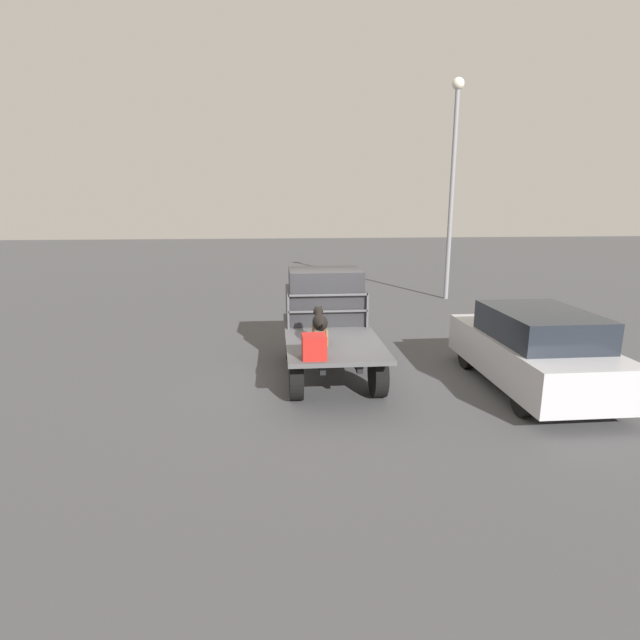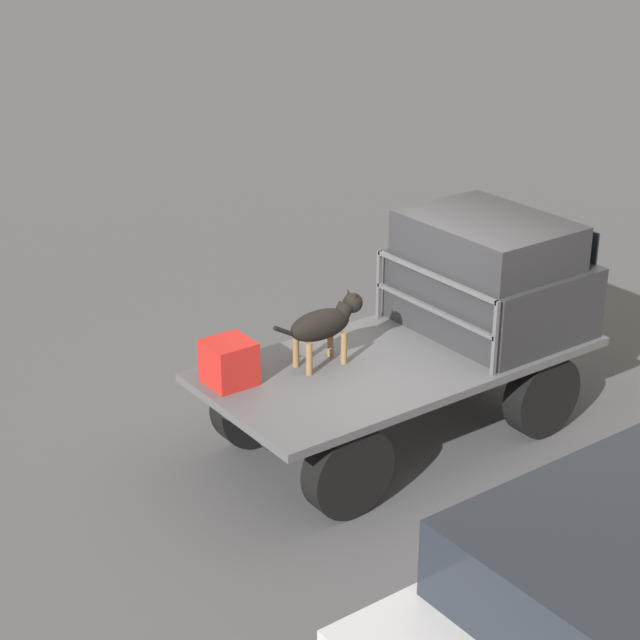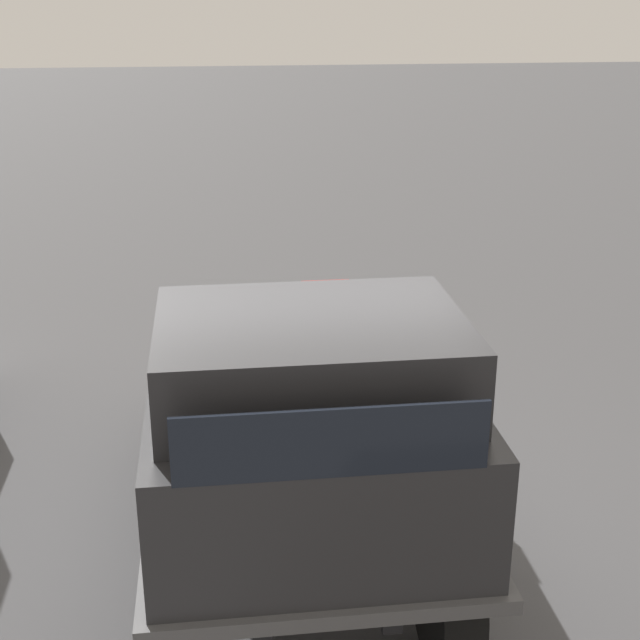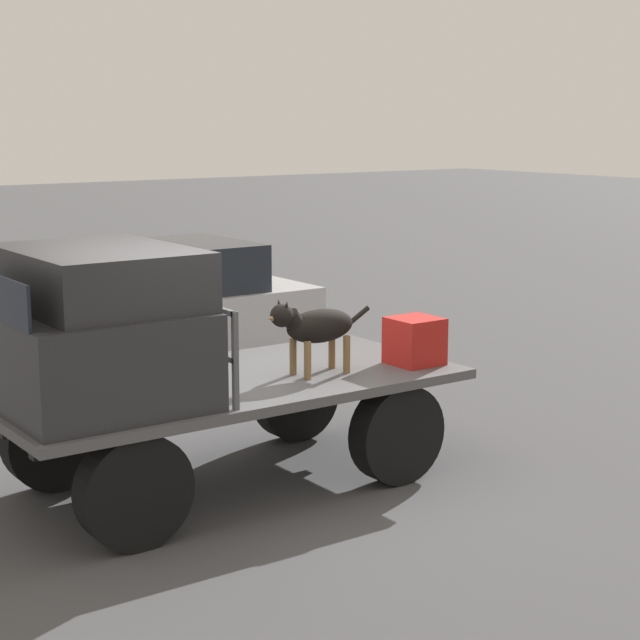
{
  "view_description": "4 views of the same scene",
  "coord_description": "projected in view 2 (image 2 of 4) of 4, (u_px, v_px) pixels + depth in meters",
  "views": [
    {
      "loc": [
        -9.68,
        1.09,
        3.48
      ],
      "look_at": [
        -0.75,
        0.28,
        1.35
      ],
      "focal_mm": 28.0,
      "sensor_mm": 36.0,
      "label": 1
    },
    {
      "loc": [
        -6.04,
        -6.97,
        5.22
      ],
      "look_at": [
        -0.75,
        0.28,
        1.35
      ],
      "focal_mm": 60.0,
      "sensor_mm": 36.0,
      "label": 2
    },
    {
      "loc": [
        5.24,
        -0.48,
        3.61
      ],
      "look_at": [
        -0.75,
        0.28,
        1.35
      ],
      "focal_mm": 50.0,
      "sensor_mm": 36.0,
      "label": 3
    },
    {
      "loc": [
        4.26,
        7.33,
        3.0
      ],
      "look_at": [
        -0.75,
        0.28,
        1.35
      ],
      "focal_mm": 60.0,
      "sensor_mm": 36.0,
      "label": 4
    }
  ],
  "objects": [
    {
      "name": "ground_plane",
      "position": [
        398.0,
        438.0,
        10.5
      ],
      "size": [
        80.0,
        80.0,
        0.0
      ],
      "primitive_type": "plane",
      "color": "#474749"
    },
    {
      "name": "flatbed_truck",
      "position": [
        399.0,
        380.0,
        10.25
      ],
      "size": [
        3.85,
        1.82,
        0.9
      ],
      "color": "black",
      "rests_on": "ground"
    },
    {
      "name": "truck_cab",
      "position": [
        490.0,
        276.0,
        10.55
      ],
      "size": [
        1.4,
        1.7,
        1.15
      ],
      "color": "#28282B",
      "rests_on": "flatbed_truck"
    },
    {
      "name": "truck_headboard",
      "position": [
        434.0,
        298.0,
        10.17
      ],
      "size": [
        0.04,
        1.7,
        0.73
      ],
      "color": "#4C4C4F",
      "rests_on": "flatbed_truck"
    },
    {
      "name": "dog",
      "position": [
        325.0,
        323.0,
        9.82
      ],
      "size": [
        1.02,
        0.28,
        0.67
      ],
      "rotation": [
        0.0,
        0.0,
        -0.24
      ],
      "color": "brown",
      "rests_on": "flatbed_truck"
    },
    {
      "name": "cargo_crate",
      "position": [
        229.0,
        362.0,
        9.53
      ],
      "size": [
        0.41,
        0.41,
        0.41
      ],
      "color": "#AD1E19",
      "rests_on": "flatbed_truck"
    }
  ]
}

